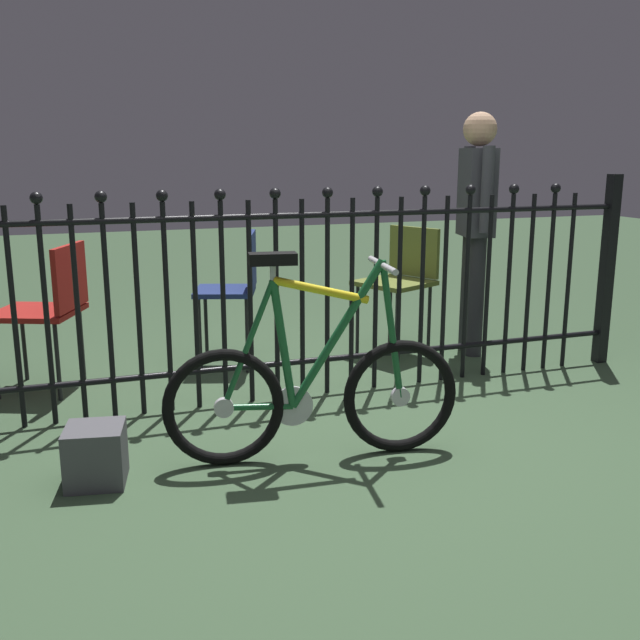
# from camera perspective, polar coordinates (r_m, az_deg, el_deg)

# --- Properties ---
(ground_plane) EXTENTS (20.00, 20.00, 0.00)m
(ground_plane) POSITION_cam_1_polar(r_m,az_deg,el_deg) (3.50, 3.44, -9.39)
(ground_plane) COLOR #395237
(iron_fence) EXTENTS (4.01, 0.07, 1.20)m
(iron_fence) POSITION_cam_1_polar(r_m,az_deg,el_deg) (3.95, -1.57, 2.46)
(iron_fence) COLOR black
(iron_fence) RESTS_ON ground
(bicycle) EXTENTS (1.31, 0.40, 0.93)m
(bicycle) POSITION_cam_1_polar(r_m,az_deg,el_deg) (3.19, -0.51, -5.54)
(bicycle) COLOR black
(bicycle) RESTS_ON ground
(chair_olive) EXTENTS (0.57, 0.57, 0.84)m
(chair_olive) POSITION_cam_1_polar(r_m,az_deg,el_deg) (4.92, 6.45, 3.58)
(chair_olive) COLOR black
(chair_olive) RESTS_ON ground
(chair_navy) EXTENTS (0.46, 0.46, 0.86)m
(chair_navy) POSITION_cam_1_polar(r_m,az_deg,el_deg) (4.56, -6.62, 2.89)
(chair_navy) COLOR black
(chair_navy) RESTS_ON ground
(chair_red) EXTENTS (0.57, 0.57, 0.84)m
(chair_red) POSITION_cam_1_polar(r_m,az_deg,el_deg) (4.34, -20.49, 1.33)
(chair_red) COLOR black
(chair_red) RESTS_ON ground
(person_visitor) EXTENTS (0.25, 0.46, 1.59)m
(person_visitor) POSITION_cam_1_polar(r_m,az_deg,el_deg) (4.91, 12.18, 8.21)
(person_visitor) COLOR #2D2D33
(person_visitor) RESTS_ON ground
(display_crate) EXTENTS (0.27, 0.27, 0.24)m
(display_crate) POSITION_cam_1_polar(r_m,az_deg,el_deg) (3.17, -17.23, -10.09)
(display_crate) COLOR #4C4C51
(display_crate) RESTS_ON ground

